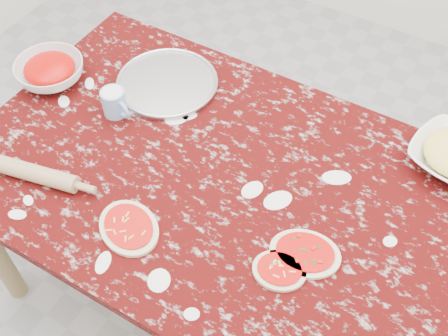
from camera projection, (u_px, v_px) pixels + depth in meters
ground at (224, 292)px, 2.25m from camera, size 4.00×4.00×0.00m
worktable at (224, 195)px, 1.73m from camera, size 1.60×1.00×0.75m
pizza_tray at (167, 83)px, 1.92m from camera, size 0.36×0.36×0.01m
sauce_bowl at (50, 72)px, 1.91m from camera, size 0.29×0.29×0.07m
flour_mug at (115, 102)px, 1.80m from camera, size 0.12×0.08×0.09m
pizza_left at (129, 227)px, 1.55m from camera, size 0.24×0.22×0.02m
pizza_mid at (279, 270)px, 1.46m from camera, size 0.17×0.15×0.02m
pizza_right at (305, 253)px, 1.50m from camera, size 0.23×0.19×0.02m
rolling_pin at (36, 174)px, 1.65m from camera, size 0.27×0.11×0.05m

